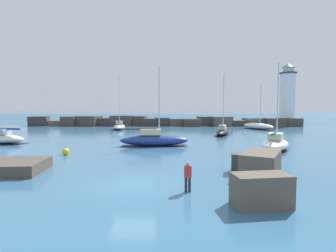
{
  "coord_description": "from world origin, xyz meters",
  "views": [
    {
      "loc": [
        2.1,
        -14.24,
        4.26
      ],
      "look_at": [
        1.62,
        25.68,
        1.46
      ],
      "focal_mm": 28.0,
      "sensor_mm": 36.0,
      "label": 1
    }
  ],
  "objects": [
    {
      "name": "open_sea_beyond",
      "position": [
        0.0,
        107.69,
        0.0
      ],
      "size": [
        400.0,
        116.0,
        0.01
      ],
      "color": "#235175",
      "rests_on": "ground"
    },
    {
      "name": "sailboat_moored_2",
      "position": [
        10.17,
        26.67,
        0.58
      ],
      "size": [
        3.83,
        7.39,
        9.54
      ],
      "color": "black",
      "rests_on": "ground"
    },
    {
      "name": "sailboat_moored_3",
      "position": [
        -8.08,
        36.86,
        0.62
      ],
      "size": [
        3.2,
        6.76,
        10.58
      ],
      "color": "white",
      "rests_on": "ground"
    },
    {
      "name": "lighthouse",
      "position": [
        29.3,
        47.57,
        6.31
      ],
      "size": [
        4.56,
        4.56,
        14.47
      ],
      "color": "gray",
      "rests_on": "ground"
    },
    {
      "name": "person_on_rocks",
      "position": [
        2.94,
        -1.27,
        0.86
      ],
      "size": [
        0.36,
        0.22,
        1.56
      ],
      "color": "#282833",
      "rests_on": "ground"
    },
    {
      "name": "mooring_buoy_orange_near",
      "position": [
        -7.42,
        9.01,
        0.32
      ],
      "size": [
        0.63,
        0.63,
        0.83
      ],
      "color": "yellow",
      "rests_on": "ground"
    },
    {
      "name": "breakwater_jetty",
      "position": [
        -0.54,
        47.66,
        0.98
      ],
      "size": [
        63.55,
        6.62,
        2.39
      ],
      "color": "#383330",
      "rests_on": "ground"
    },
    {
      "name": "sailboat_moored_4",
      "position": [
        12.53,
        11.77,
        0.66
      ],
      "size": [
        4.77,
        5.93,
        8.67
      ],
      "color": "white",
      "rests_on": "ground"
    },
    {
      "name": "sailboat_moored_0",
      "position": [
        0.16,
        14.7,
        0.71
      ],
      "size": [
        7.67,
        2.36,
        8.83
      ],
      "color": "navy",
      "rests_on": "ground"
    },
    {
      "name": "ground_plane",
      "position": [
        0.0,
        0.0,
        0.0
      ],
      "size": [
        600.0,
        600.0,
        0.0
      ],
      "primitive_type": "plane",
      "color": "#336084"
    },
    {
      "name": "sailboat_moored_5",
      "position": [
        19.26,
        37.56,
        0.63
      ],
      "size": [
        5.42,
        7.78,
        9.02
      ],
      "color": "silver",
      "rests_on": "ground"
    },
    {
      "name": "foreground_rocks",
      "position": [
        1.59,
        1.62,
        0.59
      ],
      "size": [
        20.07,
        8.55,
        1.48
      ],
      "color": "brown",
      "rests_on": "ground"
    }
  ]
}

